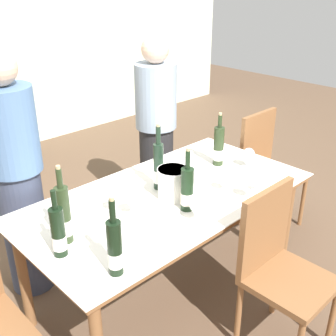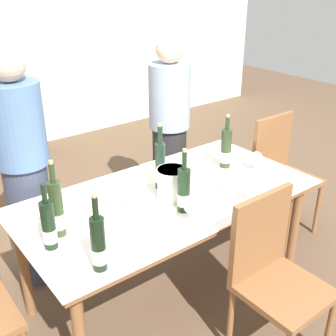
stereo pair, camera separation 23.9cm
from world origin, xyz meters
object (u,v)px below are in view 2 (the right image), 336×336
wine_bottle_1 (57,210)px  wine_glass_1 (256,158)px  wine_glass_3 (227,181)px  wine_glass_4 (252,187)px  wine_glass_2 (128,197)px  wine_bottle_0 (226,149)px  ice_bucket (173,183)px  chair_near_front (272,269)px  wine_bottle_3 (49,226)px  wine_bottle_4 (160,166)px  chair_right_end (280,168)px  wine_glass_5 (111,195)px  wine_bottle_5 (184,191)px  dining_table (168,205)px  person_host (25,174)px  wine_bottle_2 (98,245)px  person_guest_left (169,132)px  wine_glass_0 (191,207)px

wine_bottle_1 → wine_glass_1: size_ratio=3.03×
wine_glass_3 → wine_glass_4: size_ratio=0.91×
wine_glass_2 → wine_bottle_0: bearing=7.2°
ice_bucket → wine_glass_2: 0.30m
wine_bottle_0 → wine_bottle_1: (-1.25, -0.07, 0.02)m
wine_glass_4 → chair_near_front: (-0.16, -0.32, -0.30)m
wine_bottle_3 → wine_bottle_4: 0.81m
chair_near_front → chair_right_end: bearing=36.9°
wine_bottle_4 → wine_glass_5: (-0.37, -0.04, -0.06)m
wine_bottle_5 → wine_glass_2: 0.31m
dining_table → wine_glass_4: 0.52m
dining_table → person_host: size_ratio=1.13×
wine_bottle_5 → wine_glass_3: 0.33m
wine_bottle_5 → chair_right_end: bearing=12.8°
dining_table → wine_bottle_2: wine_bottle_2 is taller
wine_glass_3 → chair_near_front: 0.58m
chair_right_end → wine_glass_3: bearing=-162.1°
wine_bottle_1 → wine_glass_2: 0.40m
wine_bottle_1 → wine_bottle_5: size_ratio=1.11×
wine_bottle_5 → wine_glass_2: wine_bottle_5 is taller
dining_table → wine_glass_2: size_ratio=12.21×
wine_glass_3 → person_host: bearing=134.8°
dining_table → wine_bottle_2: bearing=-151.8°
wine_bottle_3 → person_host: (0.16, 0.77, -0.06)m
wine_glass_5 → wine_bottle_0: bearing=0.8°
wine_bottle_2 → person_guest_left: bearing=41.6°
ice_bucket → person_guest_left: 1.04m
ice_bucket → wine_glass_3: bearing=-30.0°
wine_glass_1 → wine_bottle_5: bearing=-171.9°
wine_glass_0 → wine_glass_1: bearing=16.1°
wine_bottle_3 → wine_glass_5: wine_bottle_3 is taller
wine_glass_2 → chair_near_front: (0.46, -0.66, -0.30)m
dining_table → wine_bottle_1: size_ratio=4.34×
wine_glass_1 → person_host: (-1.29, 0.79, -0.04)m
wine_bottle_1 → wine_glass_4: bearing=-20.3°
chair_right_end → wine_bottle_4: bearing=179.1°
wine_bottle_1 → wine_glass_4: wine_bottle_1 is taller
wine_glass_3 → person_host: size_ratio=0.08×
dining_table → wine_bottle_1: 0.72m
wine_glass_3 → person_host: (-0.90, 0.91, -0.03)m
wine_glass_4 → chair_near_front: 0.47m
wine_bottle_4 → wine_bottle_5: wine_bottle_4 is taller
wine_bottle_0 → wine_bottle_3: (-1.33, -0.15, -0.01)m
dining_table → wine_bottle_4: wine_bottle_4 is taller
ice_bucket → wine_glass_4: bearing=-45.5°
person_host → person_guest_left: 1.24m
ice_bucket → person_guest_left: person_guest_left is taller
dining_table → wine_glass_2: 0.35m
wine_bottle_2 → person_host: (0.05, 1.06, -0.07)m
dining_table → wine_bottle_3: bearing=-175.1°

